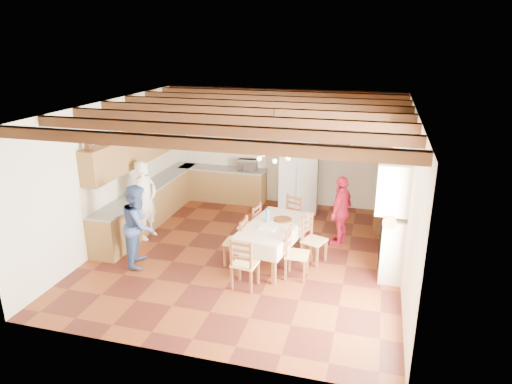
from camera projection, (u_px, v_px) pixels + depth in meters
floor at (247, 254)px, 9.36m from camera, size 6.00×6.50×0.02m
ceiling at (246, 106)px, 8.38m from camera, size 6.00×6.50×0.02m
wall_back at (282, 147)px, 11.85m from camera, size 6.00×0.02×3.00m
wall_front at (176, 259)px, 5.90m from camera, size 6.00×0.02×3.00m
wall_left at (110, 173)px, 9.62m from camera, size 0.02×6.50×3.00m
wall_right at (409, 198)px, 8.12m from camera, size 0.02×6.50×3.00m
ceiling_beams at (247, 112)px, 8.41m from camera, size 6.00×6.30×0.16m
lower_cabinets_left at (151, 205)px, 10.85m from camera, size 0.60×4.30×0.86m
lower_cabinets_back at (223, 185)px, 12.29m from camera, size 2.30×0.60×0.86m
countertop_left at (149, 187)px, 10.70m from camera, size 0.62×4.30×0.04m
countertop_back at (222, 169)px, 12.15m from camera, size 2.34×0.62×0.04m
backsplash_left at (137, 173)px, 10.67m from camera, size 0.03×4.30×0.60m
backsplash_back at (226, 155)px, 12.31m from camera, size 2.30×0.03×0.60m
upper_cabinets at (141, 146)px, 10.42m from camera, size 0.35×4.20×0.70m
fireplace at (391, 198)px, 8.41m from camera, size 0.56×1.60×2.80m
wall_picture at (343, 137)px, 11.32m from camera, size 0.34×0.03×0.42m
refrigerator at (299, 174)px, 11.47m from camera, size 1.00×0.84×1.88m
hutch at (391, 180)px, 10.31m from camera, size 0.66×1.31×2.29m
dining_table at (272, 229)px, 8.82m from camera, size 1.20×1.92×0.79m
chandelier at (273, 151)px, 8.32m from camera, size 0.47×0.47×0.03m
chair_left_near at (236, 241)px, 8.82m from camera, size 0.41×0.43×0.96m
chair_left_far at (249, 225)px, 9.53m from camera, size 0.46×0.48×0.96m
chair_right_near at (297, 254)px, 8.30m from camera, size 0.40×0.42×0.96m
chair_right_far at (314, 240)px, 8.86m from camera, size 0.52×0.53×0.96m
chair_end_near at (245, 263)px, 7.97m from camera, size 0.46×0.44×0.96m
chair_end_far at (289, 218)px, 9.90m from camera, size 0.55×0.54×0.96m
person_man at (146, 200)px, 9.87m from camera, size 0.50×0.69×1.74m
person_woman_blue at (139, 225)px, 8.72m from camera, size 0.81×0.92×1.61m
person_woman_red at (341, 211)px, 9.56m from camera, size 0.63×0.96×1.52m
microwave at (248, 165)px, 11.93m from camera, size 0.52×0.38×0.27m
fridge_vase at (300, 131)px, 11.12m from camera, size 0.36×0.36×0.30m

